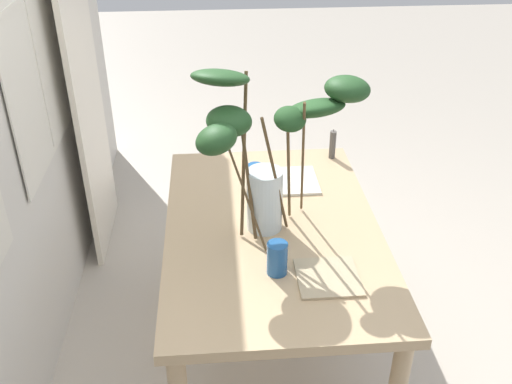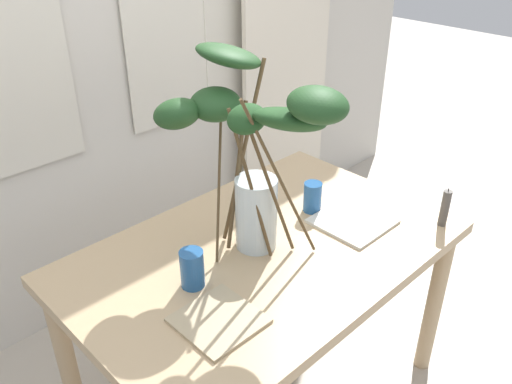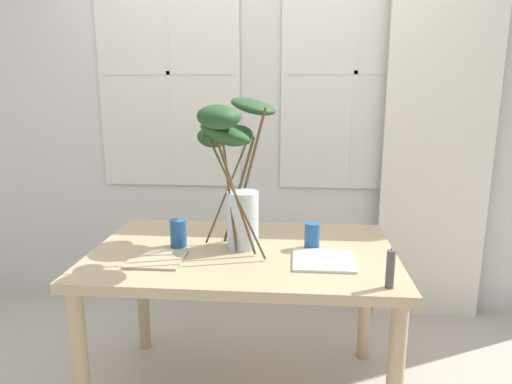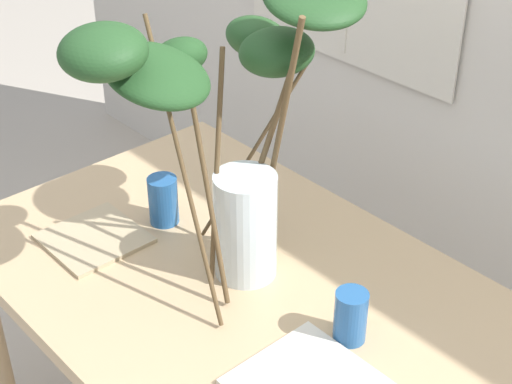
{
  "view_description": "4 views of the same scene",
  "coord_description": "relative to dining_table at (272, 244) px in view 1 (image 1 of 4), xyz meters",
  "views": [
    {
      "loc": [
        -2.0,
        0.23,
        2.14
      ],
      "look_at": [
        0.0,
        0.07,
        0.94
      ],
      "focal_mm": 40.43,
      "sensor_mm": 36.0,
      "label": 1
    },
    {
      "loc": [
        -1.11,
        -1.09,
        1.89
      ],
      "look_at": [
        0.02,
        0.06,
        0.97
      ],
      "focal_mm": 37.4,
      "sensor_mm": 36.0,
      "label": 2
    },
    {
      "loc": [
        0.23,
        -2.0,
        1.5
      ],
      "look_at": [
        0.06,
        0.04,
        1.03
      ],
      "focal_mm": 32.17,
      "sensor_mm": 36.0,
      "label": 3
    },
    {
      "loc": [
        1.12,
        -0.94,
        1.93
      ],
      "look_at": [
        0.06,
        0.01,
        1.03
      ],
      "focal_mm": 54.8,
      "sensor_mm": 36.0,
      "label": 4
    }
  ],
  "objects": [
    {
      "name": "drinking_glass_blue_left",
      "position": [
        -0.31,
        0.02,
        0.16
      ],
      "size": [
        0.08,
        0.08,
        0.13
      ],
      "primitive_type": "cylinder",
      "color": "#235693",
      "rests_on": "dining_table"
    },
    {
      "name": "vase_with_branches",
      "position": [
        -0.04,
        0.03,
        0.51
      ],
      "size": [
        0.45,
        0.7,
        0.71
      ],
      "color": "silver",
      "rests_on": "dining_table"
    },
    {
      "name": "plate_square_right",
      "position": [
        0.36,
        -0.12,
        0.1
      ],
      "size": [
        0.26,
        0.26,
        0.01
      ],
      "primitive_type": "cube",
      "rotation": [
        0.0,
        0.0,
        0.0
      ],
      "color": "silver",
      "rests_on": "dining_table"
    },
    {
      "name": "curtain_sheer_side",
      "position": [
        1.12,
        0.93,
        0.51
      ],
      "size": [
        0.67,
        0.03,
        2.36
      ],
      "primitive_type": "cube",
      "color": "silver",
      "rests_on": "ground"
    },
    {
      "name": "dining_table",
      "position": [
        0.0,
        0.0,
        0.0
      ],
      "size": [
        1.39,
        0.9,
        0.77
      ],
      "color": "tan",
      "rests_on": "ground"
    },
    {
      "name": "ground",
      "position": [
        0.0,
        0.0,
        -0.67
      ],
      "size": [
        14.0,
        14.0,
        0.0
      ],
      "primitive_type": "plane",
      "color": "#B7AD9E"
    },
    {
      "name": "pillar_candle",
      "position": [
        0.59,
        -0.37,
        0.17
      ],
      "size": [
        0.03,
        0.03,
        0.16
      ],
      "color": "#514C47",
      "rests_on": "dining_table"
    },
    {
      "name": "plate_square_left",
      "position": [
        -0.36,
        -0.17,
        0.1
      ],
      "size": [
        0.23,
        0.23,
        0.01
      ],
      "primitive_type": "cube",
      "rotation": [
        0.0,
        0.0,
        0.0
      ],
      "color": "tan",
      "rests_on": "dining_table"
    },
    {
      "name": "drinking_glass_blue_right",
      "position": [
        0.32,
        0.05,
        0.16
      ],
      "size": [
        0.07,
        0.07,
        0.12
      ],
      "primitive_type": "cylinder",
      "color": "#235693",
      "rests_on": "dining_table"
    }
  ]
}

